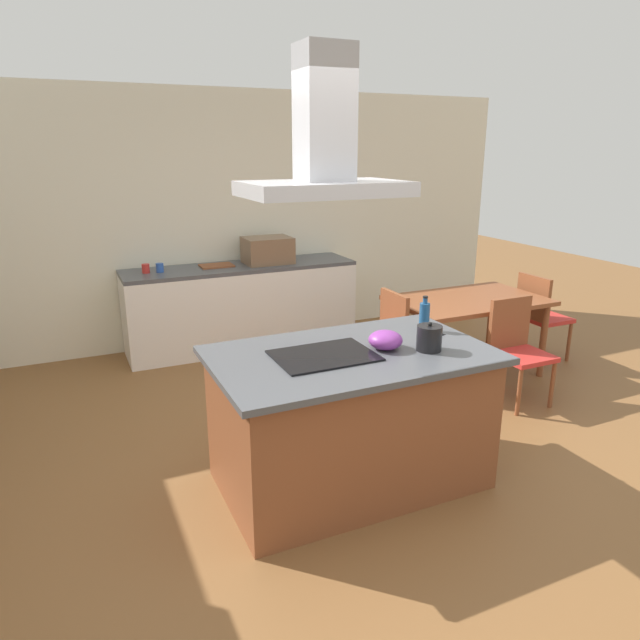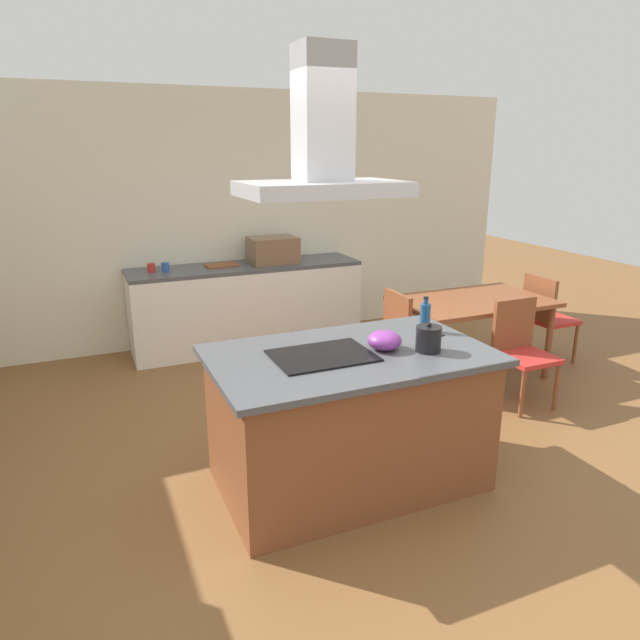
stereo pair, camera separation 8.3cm
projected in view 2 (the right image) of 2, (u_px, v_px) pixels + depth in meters
The scene contains 17 objects.
ground at pixel (274, 394), 5.12m from camera, with size 16.00×16.00×0.00m, color brown.
wall_back at pixel (219, 219), 6.27m from camera, with size 7.20×0.10×2.70m, color silver.
kitchen_island at pixel (349, 418), 3.67m from camera, with size 1.73×1.05×0.90m.
cooktop at pixel (322, 356), 3.47m from camera, with size 0.60×0.44×0.01m, color black.
tea_kettle at pixel (429, 339), 3.54m from camera, with size 0.21×0.16×0.18m.
olive_oil_bottle at pixel (425, 317), 3.91m from camera, with size 0.07×0.07×0.24m.
mixing_bowl at pixel (385, 340), 3.57m from camera, with size 0.21×0.21×0.12m, color purple.
back_counter at pixel (247, 306), 6.27m from camera, with size 2.46×0.62×0.90m.
countertop_microwave at pixel (273, 250), 6.21m from camera, with size 0.50×0.38×0.28m, color brown.
coffee_mug_red at pixel (151, 268), 5.78m from camera, with size 0.08×0.08×0.09m, color red.
coffee_mug_blue at pixel (165, 267), 5.81m from camera, with size 0.08×0.08×0.09m, color #2D56B2.
cutting_board at pixel (222, 265), 6.09m from camera, with size 0.34×0.24×0.02m, color brown.
dining_table at pixel (472, 308), 5.38m from camera, with size 1.40×0.90×0.75m.
chair_facing_island at pixel (520, 345), 4.84m from camera, with size 0.42×0.42×0.89m.
chair_at_right_end at pixel (545, 313), 5.77m from camera, with size 0.42×0.42×0.89m.
chair_at_left_end at pixel (386, 336), 5.08m from camera, with size 0.42×0.42×0.89m.
range_hood at pixel (323, 149), 3.12m from camera, with size 0.90×0.55×0.78m.
Camera 2 is at (-1.49, -2.98, 2.12)m, focal length 32.32 mm.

